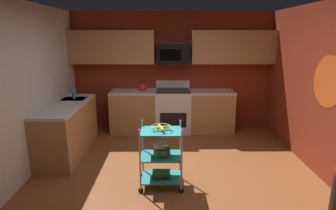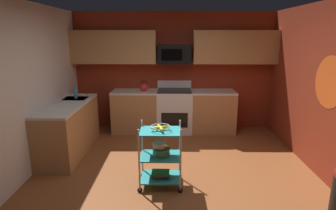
{
  "view_description": "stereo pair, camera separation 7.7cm",
  "coord_description": "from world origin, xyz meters",
  "px_view_note": "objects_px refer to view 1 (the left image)",
  "views": [
    {
      "loc": [
        -0.12,
        -3.82,
        2.1
      ],
      "look_at": [
        -0.1,
        0.33,
        1.05
      ],
      "focal_mm": 29.6,
      "sensor_mm": 36.0,
      "label": 1
    },
    {
      "loc": [
        -0.05,
        -3.82,
        2.1
      ],
      "look_at": [
        -0.1,
        0.33,
        1.05
      ],
      "focal_mm": 29.6,
      "sensor_mm": 36.0,
      "label": 2
    }
  ],
  "objects_px": {
    "rolling_cart": "(161,156)",
    "fruit_bowl": "(161,127)",
    "microwave": "(173,54)",
    "mixing_bowl_small": "(160,145)",
    "mixing_bowl_large": "(162,152)",
    "dish_soap_bottle": "(74,94)",
    "kettle": "(143,87)",
    "oven_range": "(173,110)",
    "book_stack": "(161,174)"
  },
  "relations": [
    {
      "from": "rolling_cart",
      "to": "kettle",
      "type": "distance_m",
      "value": 2.43
    },
    {
      "from": "mixing_bowl_large",
      "to": "dish_soap_bottle",
      "type": "xyz_separation_m",
      "value": [
        -1.7,
        1.57,
        0.5
      ]
    },
    {
      "from": "fruit_bowl",
      "to": "kettle",
      "type": "distance_m",
      "value": 2.37
    },
    {
      "from": "rolling_cart",
      "to": "mixing_bowl_large",
      "type": "relative_size",
      "value": 3.63
    },
    {
      "from": "fruit_bowl",
      "to": "book_stack",
      "type": "xyz_separation_m",
      "value": [
        -0.0,
        0.0,
        -0.7
      ]
    },
    {
      "from": "oven_range",
      "to": "mixing_bowl_small",
      "type": "distance_m",
      "value": 2.35
    },
    {
      "from": "rolling_cart",
      "to": "book_stack",
      "type": "distance_m",
      "value": 0.28
    },
    {
      "from": "microwave",
      "to": "book_stack",
      "type": "relative_size",
      "value": 2.74
    },
    {
      "from": "oven_range",
      "to": "microwave",
      "type": "bearing_deg",
      "value": 90.26
    },
    {
      "from": "microwave",
      "to": "mixing_bowl_large",
      "type": "relative_size",
      "value": 2.78
    },
    {
      "from": "microwave",
      "to": "kettle",
      "type": "relative_size",
      "value": 2.65
    },
    {
      "from": "mixing_bowl_large",
      "to": "rolling_cart",
      "type": "bearing_deg",
      "value": -180.0
    },
    {
      "from": "dish_soap_bottle",
      "to": "rolling_cart",
      "type": "bearing_deg",
      "value": -43.0
    },
    {
      "from": "mixing_bowl_small",
      "to": "kettle",
      "type": "distance_m",
      "value": 2.4
    },
    {
      "from": "book_stack",
      "to": "microwave",
      "type": "bearing_deg",
      "value": 84.92
    },
    {
      "from": "fruit_bowl",
      "to": "kettle",
      "type": "relative_size",
      "value": 1.03
    },
    {
      "from": "microwave",
      "to": "mixing_bowl_large",
      "type": "height_order",
      "value": "microwave"
    },
    {
      "from": "rolling_cart",
      "to": "fruit_bowl",
      "type": "bearing_deg",
      "value": 45.0
    },
    {
      "from": "oven_range",
      "to": "microwave",
      "type": "relative_size",
      "value": 1.57
    },
    {
      "from": "microwave",
      "to": "fruit_bowl",
      "type": "distance_m",
      "value": 2.58
    },
    {
      "from": "mixing_bowl_small",
      "to": "dish_soap_bottle",
      "type": "distance_m",
      "value": 2.33
    },
    {
      "from": "fruit_bowl",
      "to": "dish_soap_bottle",
      "type": "height_order",
      "value": "dish_soap_bottle"
    },
    {
      "from": "rolling_cart",
      "to": "fruit_bowl",
      "type": "height_order",
      "value": "rolling_cart"
    },
    {
      "from": "kettle",
      "to": "dish_soap_bottle",
      "type": "xyz_separation_m",
      "value": [
        -1.24,
        -0.75,
        0.02
      ]
    },
    {
      "from": "kettle",
      "to": "fruit_bowl",
      "type": "bearing_deg",
      "value": -79.17
    },
    {
      "from": "microwave",
      "to": "rolling_cart",
      "type": "distance_m",
      "value": 2.74
    },
    {
      "from": "mixing_bowl_large",
      "to": "book_stack",
      "type": "height_order",
      "value": "mixing_bowl_large"
    },
    {
      "from": "rolling_cart",
      "to": "book_stack",
      "type": "relative_size",
      "value": 3.58
    },
    {
      "from": "mixing_bowl_small",
      "to": "kettle",
      "type": "height_order",
      "value": "kettle"
    },
    {
      "from": "microwave",
      "to": "mixing_bowl_small",
      "type": "relative_size",
      "value": 3.85
    },
    {
      "from": "microwave",
      "to": "mixing_bowl_small",
      "type": "bearing_deg",
      "value": -95.58
    },
    {
      "from": "mixing_bowl_large",
      "to": "dish_soap_bottle",
      "type": "bearing_deg",
      "value": 137.2
    },
    {
      "from": "oven_range",
      "to": "microwave",
      "type": "xyz_separation_m",
      "value": [
        -0.0,
        0.1,
        1.22
      ]
    },
    {
      "from": "mixing_bowl_large",
      "to": "book_stack",
      "type": "bearing_deg",
      "value": 180.0
    },
    {
      "from": "oven_range",
      "to": "microwave",
      "type": "height_order",
      "value": "microwave"
    },
    {
      "from": "oven_range",
      "to": "mixing_bowl_large",
      "type": "relative_size",
      "value": 4.37
    },
    {
      "from": "oven_range",
      "to": "fruit_bowl",
      "type": "relative_size",
      "value": 4.04
    },
    {
      "from": "microwave",
      "to": "book_stack",
      "type": "xyz_separation_m",
      "value": [
        -0.22,
        -2.44,
        -1.53
      ]
    },
    {
      "from": "dish_soap_bottle",
      "to": "microwave",
      "type": "bearing_deg",
      "value": 24.36
    },
    {
      "from": "oven_range",
      "to": "mixing_bowl_small",
      "type": "relative_size",
      "value": 6.04
    },
    {
      "from": "microwave",
      "to": "dish_soap_bottle",
      "type": "height_order",
      "value": "microwave"
    },
    {
      "from": "mixing_bowl_large",
      "to": "dish_soap_bottle",
      "type": "height_order",
      "value": "dish_soap_bottle"
    },
    {
      "from": "oven_range",
      "to": "rolling_cart",
      "type": "relative_size",
      "value": 1.2
    },
    {
      "from": "dish_soap_bottle",
      "to": "book_stack",
      "type": "bearing_deg",
      "value": -43.0
    },
    {
      "from": "oven_range",
      "to": "fruit_bowl",
      "type": "bearing_deg",
      "value": -95.32
    },
    {
      "from": "kettle",
      "to": "dish_soap_bottle",
      "type": "distance_m",
      "value": 1.45
    },
    {
      "from": "fruit_bowl",
      "to": "mixing_bowl_large",
      "type": "distance_m",
      "value": 0.36
    },
    {
      "from": "fruit_bowl",
      "to": "mixing_bowl_large",
      "type": "bearing_deg",
      "value": -0.0
    },
    {
      "from": "fruit_bowl",
      "to": "dish_soap_bottle",
      "type": "distance_m",
      "value": 2.31
    },
    {
      "from": "rolling_cart",
      "to": "dish_soap_bottle",
      "type": "xyz_separation_m",
      "value": [
        -1.69,
        1.57,
        0.57
      ]
    }
  ]
}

